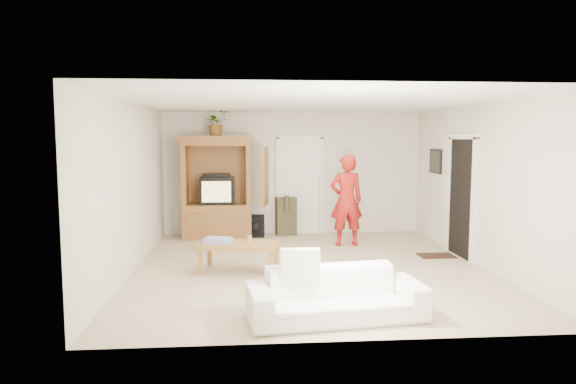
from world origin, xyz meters
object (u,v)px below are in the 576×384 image
(man, at_px, (346,200))
(coffee_table, at_px, (238,247))
(armoire, at_px, (218,194))
(sofa, at_px, (336,294))

(man, height_order, coffee_table, man)
(armoire, distance_m, sofa, 5.30)
(sofa, bearing_deg, coffee_table, 110.90)
(armoire, height_order, coffee_table, armoire)
(coffee_table, bearing_deg, armoire, 111.35)
(armoire, xyz_separation_m, coffee_table, (0.46, -2.85, -0.51))
(man, bearing_deg, coffee_table, 38.10)
(man, relative_size, coffee_table, 1.30)
(man, height_order, sofa, man)
(armoire, relative_size, coffee_table, 1.56)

